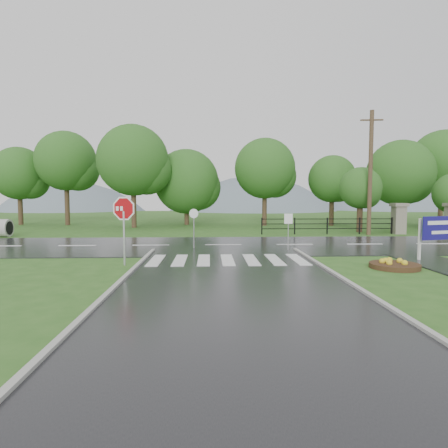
{
  "coord_description": "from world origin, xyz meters",
  "views": [
    {
      "loc": [
        -0.76,
        -10.61,
        2.73
      ],
      "look_at": [
        -0.11,
        6.0,
        1.5
      ],
      "focal_mm": 30.0,
      "sensor_mm": 36.0,
      "label": 1
    }
  ],
  "objects": [
    {
      "name": "reg_sign_round",
      "position": [
        -1.57,
        8.73,
        1.34
      ],
      "size": [
        0.47,
        0.16,
        2.09
      ],
      "color": "#939399",
      "rests_on": "ground"
    },
    {
      "name": "curb_right",
      "position": [
        3.55,
        -4.0,
        0.0
      ],
      "size": [
        0.15,
        24.0,
        0.12
      ],
      "primitive_type": "cube",
      "color": "#A3A39B",
      "rests_on": "ground"
    },
    {
      "name": "estate_billboard",
      "position": [
        9.11,
        4.75,
        1.31
      ],
      "size": [
        2.1,
        0.64,
        1.9
      ],
      "color": "silver",
      "rests_on": "ground"
    },
    {
      "name": "main_road",
      "position": [
        0.0,
        10.0,
        0.0
      ],
      "size": [
        90.0,
        8.0,
        0.04
      ],
      "primitive_type": "cube",
      "color": "black",
      "rests_on": "ground"
    },
    {
      "name": "pillar_west",
      "position": [
        13.0,
        16.0,
        1.18
      ],
      "size": [
        1.0,
        1.0,
        2.24
      ],
      "color": "gray",
      "rests_on": "ground"
    },
    {
      "name": "treeline",
      "position": [
        1.0,
        24.0,
        0.0
      ],
      "size": [
        83.2,
        5.2,
        10.0
      ],
      "color": "#245A1B",
      "rests_on": "ground"
    },
    {
      "name": "curb_left",
      "position": [
        -3.55,
        -4.0,
        0.0
      ],
      "size": [
        0.15,
        24.0,
        0.12
      ],
      "primitive_type": "cube",
      "color": "#A3A39B",
      "rests_on": "ground"
    },
    {
      "name": "utility_pole_east",
      "position": [
        10.59,
        15.5,
        4.43
      ],
      "size": [
        1.55,
        0.29,
        8.72
      ],
      "color": "#473523",
      "rests_on": "ground"
    },
    {
      "name": "ground",
      "position": [
        0.0,
        0.0,
        0.0
      ],
      "size": [
        120.0,
        120.0,
        0.0
      ],
      "primitive_type": "plane",
      "color": "#2E5C1E",
      "rests_on": "ground"
    },
    {
      "name": "stop_sign",
      "position": [
        -4.13,
        4.21,
        2.01
      ],
      "size": [
        1.24,
        0.38,
        2.9
      ],
      "color": "#939399",
      "rests_on": "ground"
    },
    {
      "name": "entrance_tree_left",
      "position": [
        10.73,
        17.5,
        3.34
      ],
      "size": [
        3.15,
        3.15,
        4.95
      ],
      "color": "#3D2B1C",
      "rests_on": "ground"
    },
    {
      "name": "walkway",
      "position": [
        8.5,
        4.0,
        0.0
      ],
      "size": [
        2.2,
        11.0,
        0.04
      ],
      "primitive_type": "cube",
      "color": "#29292C",
      "rests_on": "ground"
    },
    {
      "name": "fence_west",
      "position": [
        7.75,
        16.0,
        0.72
      ],
      "size": [
        9.58,
        0.08,
        1.2
      ],
      "color": "black",
      "rests_on": "ground"
    },
    {
      "name": "reg_sign_small",
      "position": [
        3.19,
        7.89,
        1.35
      ],
      "size": [
        0.42,
        0.06,
        1.87
      ],
      "color": "#939399",
      "rests_on": "ground"
    },
    {
      "name": "flower_bed",
      "position": [
        6.28,
        3.19,
        0.14
      ],
      "size": [
        1.84,
        1.84,
        0.37
      ],
      "color": "#332111",
      "rests_on": "ground"
    },
    {
      "name": "crosswalk",
      "position": [
        0.0,
        5.0,
        0.06
      ],
      "size": [
        6.5,
        2.8,
        0.02
      ],
      "color": "silver",
      "rests_on": "ground"
    },
    {
      "name": "hills",
      "position": [
        3.49,
        65.0,
        -15.54
      ],
      "size": [
        102.0,
        48.0,
        48.0
      ],
      "color": "slate",
      "rests_on": "ground"
    }
  ]
}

